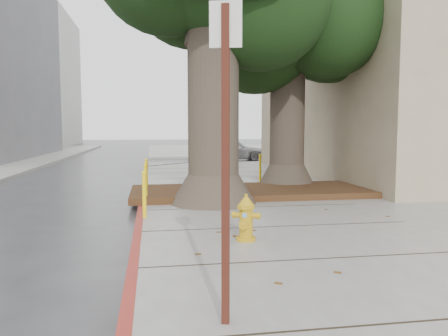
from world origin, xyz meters
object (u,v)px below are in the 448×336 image
(fire_hydrant, at_px, (246,218))
(signpost, at_px, (226,146))
(car_silver, at_px, (232,150))
(car_red, at_px, (332,151))

(fire_hydrant, height_order, signpost, signpost)
(car_silver, distance_m, car_red, 5.95)
(car_silver, bearing_deg, signpost, 168.01)
(fire_hydrant, xyz_separation_m, car_red, (9.13, 17.93, 0.09))
(fire_hydrant, height_order, car_red, car_red)
(signpost, bearing_deg, car_red, 80.88)
(car_red, bearing_deg, car_silver, 73.85)
(signpost, height_order, car_red, signpost)
(fire_hydrant, bearing_deg, car_silver, 103.75)
(signpost, relative_size, car_red, 0.78)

